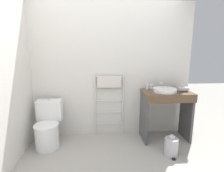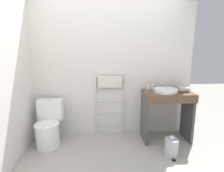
% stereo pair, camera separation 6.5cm
% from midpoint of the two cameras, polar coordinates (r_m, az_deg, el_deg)
% --- Properties ---
extents(wall_back, '(3.01, 0.12, 2.43)m').
position_cam_midpoint_polar(wall_back, '(3.23, -0.02, 5.07)').
color(wall_back, silver).
rests_on(wall_back, ground_plane).
extents(wall_side, '(0.12, 1.92, 2.43)m').
position_cam_midpoint_polar(wall_side, '(2.83, -29.78, 2.57)').
color(wall_side, silver).
rests_on(wall_side, ground_plane).
extents(toilet, '(0.42, 0.54, 0.75)m').
position_cam_midpoint_polar(toilet, '(3.19, -19.44, -12.44)').
color(toilet, white).
rests_on(toilet, ground_plane).
extents(towel_radiator, '(0.54, 0.06, 1.16)m').
position_cam_midpoint_polar(towel_radiator, '(3.19, -0.13, -1.65)').
color(towel_radiator, silver).
rests_on(towel_radiator, ground_plane).
extents(vanity_counter, '(0.82, 0.52, 0.88)m').
position_cam_midpoint_polar(vanity_counter, '(3.23, 18.00, -7.07)').
color(vanity_counter, brown).
rests_on(vanity_counter, ground_plane).
extents(sink_basin, '(0.40, 0.40, 0.06)m').
position_cam_midpoint_polar(sink_basin, '(3.10, 17.73, -1.36)').
color(sink_basin, white).
rests_on(sink_basin, vanity_counter).
extents(faucet, '(0.02, 0.10, 0.13)m').
position_cam_midpoint_polar(faucet, '(3.29, 16.49, 0.38)').
color(faucet, silver).
rests_on(faucet, vanity_counter).
extents(cup_near_wall, '(0.06, 0.06, 0.09)m').
position_cam_midpoint_polar(cup_near_wall, '(3.23, 12.32, -0.29)').
color(cup_near_wall, silver).
rests_on(cup_near_wall, vanity_counter).
extents(cup_near_edge, '(0.06, 0.06, 0.09)m').
position_cam_midpoint_polar(cup_near_edge, '(3.24, 13.71, -0.33)').
color(cup_near_edge, silver).
rests_on(cup_near_edge, vanity_counter).
extents(hair_dryer, '(0.21, 0.19, 0.08)m').
position_cam_midpoint_polar(hair_dryer, '(3.23, 23.01, -1.04)').
color(hair_dryer, '#B7B7BC').
rests_on(hair_dryer, vanity_counter).
extents(trash_bin, '(0.20, 0.23, 0.35)m').
position_cam_midpoint_polar(trash_bin, '(2.93, 19.45, -18.33)').
color(trash_bin, '#B7B7BC').
rests_on(trash_bin, ground_plane).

